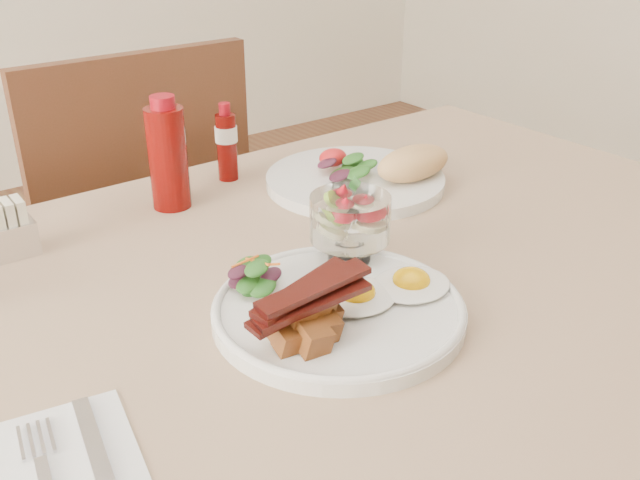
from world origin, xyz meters
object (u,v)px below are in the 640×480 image
(second_plate, at_px, (369,175))
(hot_sauce_bottle, at_px, (227,143))
(fruit_cup, at_px, (350,219))
(main_plate, at_px, (339,311))
(table, at_px, (334,333))
(ketchup_bottle, at_px, (168,156))
(sugar_caddy, at_px, (1,234))
(chair_far, at_px, (132,244))

(second_plate, bearing_deg, hot_sauce_bottle, 134.79)
(fruit_cup, distance_m, second_plate, 0.29)
(main_plate, relative_size, hot_sauce_bottle, 2.22)
(table, height_order, ketchup_bottle, ketchup_bottle)
(second_plate, bearing_deg, fruit_cup, -135.77)
(fruit_cup, bearing_deg, main_plate, -135.40)
(main_plate, xyz_separation_m, sugar_caddy, (-0.25, 0.37, 0.02))
(table, height_order, fruit_cup, fruit_cup)
(chair_far, bearing_deg, second_plate, -65.11)
(second_plate, height_order, hot_sauce_bottle, hot_sauce_bottle)
(main_plate, height_order, sugar_caddy, sugar_caddy)
(chair_far, distance_m, main_plate, 0.78)
(sugar_caddy, bearing_deg, table, -41.65)
(hot_sauce_bottle, bearing_deg, sugar_caddy, -170.60)
(second_plate, relative_size, hot_sauce_bottle, 2.25)
(chair_far, relative_size, sugar_caddy, 11.25)
(second_plate, xyz_separation_m, sugar_caddy, (-0.53, 0.10, 0.01))
(table, distance_m, hot_sauce_bottle, 0.39)
(sugar_caddy, bearing_deg, fruit_cup, -40.48)
(main_plate, xyz_separation_m, hot_sauce_bottle, (0.12, 0.43, 0.05))
(chair_far, xyz_separation_m, sugar_caddy, (-0.31, -0.37, 0.26))
(chair_far, relative_size, ketchup_bottle, 5.56)
(ketchup_bottle, distance_m, sugar_caddy, 0.25)
(hot_sauce_bottle, relative_size, sugar_caddy, 1.53)
(main_plate, distance_m, hot_sauce_bottle, 0.45)
(main_plate, distance_m, fruit_cup, 0.13)
(table, height_order, chair_far, chair_far)
(table, distance_m, main_plate, 0.14)
(table, distance_m, fruit_cup, 0.16)
(fruit_cup, relative_size, hot_sauce_bottle, 0.78)
(main_plate, bearing_deg, hot_sauce_bottle, 74.81)
(hot_sauce_bottle, distance_m, sugar_caddy, 0.38)
(fruit_cup, xyz_separation_m, sugar_caddy, (-0.33, 0.30, -0.04))
(ketchup_bottle, distance_m, hot_sauce_bottle, 0.13)
(chair_far, bearing_deg, ketchup_bottle, -100.38)
(table, bearing_deg, chair_far, 90.00)
(ketchup_bottle, bearing_deg, fruit_cup, -75.08)
(fruit_cup, distance_m, sugar_caddy, 0.44)
(sugar_caddy, bearing_deg, main_plate, -54.51)
(main_plate, xyz_separation_m, ketchup_bottle, (-0.01, 0.39, 0.07))
(sugar_caddy, bearing_deg, hot_sauce_bottle, 10.92)
(fruit_cup, height_order, second_plate, fruit_cup)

